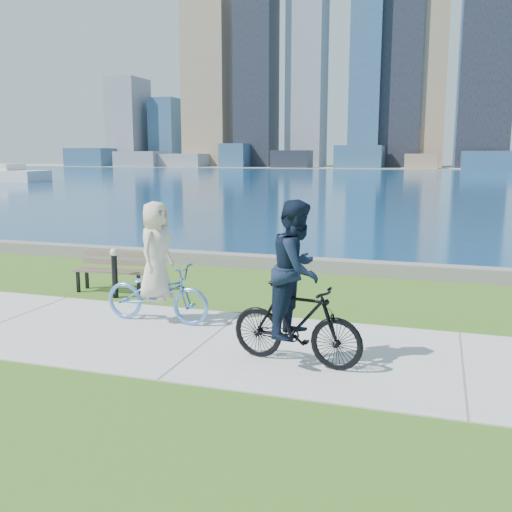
{
  "coord_description": "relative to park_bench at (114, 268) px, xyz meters",
  "views": [
    {
      "loc": [
        3.54,
        -8.36,
        3.06
      ],
      "look_at": [
        0.18,
        2.09,
        1.1
      ],
      "focal_mm": 40.0,
      "sensor_mm": 36.0,
      "label": 1
    }
  ],
  "objects": [
    {
      "name": "ground",
      "position": [
        3.38,
        -2.66,
        -0.53
      ],
      "size": [
        320.0,
        320.0,
        0.0
      ],
      "primitive_type": "plane",
      "color": "#335B18",
      "rests_on": "ground"
    },
    {
      "name": "concrete_path",
      "position": [
        3.38,
        -2.66,
        -0.52
      ],
      "size": [
        80.0,
        3.5,
        0.02
      ],
      "primitive_type": "cube",
      "color": "#B1B0AB",
      "rests_on": "ground"
    },
    {
      "name": "seawall",
      "position": [
        3.38,
        3.54,
        -0.36
      ],
      "size": [
        90.0,
        0.5,
        0.35
      ],
      "primitive_type": "cube",
      "color": "slate",
      "rests_on": "ground"
    },
    {
      "name": "bay_water",
      "position": [
        3.38,
        69.34,
        -0.53
      ],
      "size": [
        320.0,
        131.0,
        0.01
      ],
      "primitive_type": "cube",
      "color": "navy",
      "rests_on": "ground"
    },
    {
      "name": "far_shore",
      "position": [
        3.38,
        127.34,
        -0.47
      ],
      "size": [
        320.0,
        30.0,
        0.12
      ],
      "primitive_type": "cube",
      "color": "gray",
      "rests_on": "ground"
    },
    {
      "name": "city_skyline",
      "position": [
        2.28,
        126.8,
        25.81
      ],
      "size": [
        176.62,
        23.9,
        76.0
      ],
      "color": "navy",
      "rests_on": "ground"
    },
    {
      "name": "park_bench",
      "position": [
        0.0,
        0.0,
        0.0
      ],
      "size": [
        1.72,
        0.7,
        0.87
      ],
      "rotation": [
        0.0,
        0.0,
        0.07
      ],
      "color": "black",
      "rests_on": "ground"
    },
    {
      "name": "bollard_lamp",
      "position": [
        0.35,
        -0.52,
        0.09
      ],
      "size": [
        0.17,
        0.17,
        1.08
      ],
      "color": "black",
      "rests_on": "ground"
    },
    {
      "name": "cyclist_woman",
      "position": [
        2.09,
        -1.91,
        0.31
      ],
      "size": [
        0.74,
        2.06,
        2.22
      ],
      "rotation": [
        0.0,
        0.0,
        1.56
      ],
      "color": "#598FD8",
      "rests_on": "ground"
    },
    {
      "name": "cyclist_man",
      "position": [
        5.03,
        -3.22,
        0.5
      ],
      "size": [
        0.87,
        2.08,
        2.42
      ],
      "rotation": [
        0.0,
        0.0,
        1.43
      ],
      "color": "black",
      "rests_on": "ground"
    }
  ]
}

